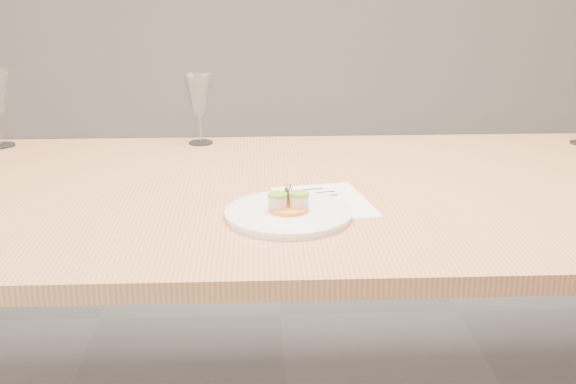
{
  "coord_description": "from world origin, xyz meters",
  "views": [
    {
      "loc": [
        -0.08,
        -1.61,
        1.28
      ],
      "look_at": [
        -0.02,
        -0.18,
        0.8
      ],
      "focal_mm": 45.0,
      "sensor_mm": 36.0,
      "label": 1
    }
  ],
  "objects_px": {
    "recipe_sheet": "(324,201)",
    "wine_glass_1": "(199,96)",
    "dining_table": "(291,215)",
    "dinner_plate": "(289,212)"
  },
  "relations": [
    {
      "from": "dining_table",
      "to": "wine_glass_1",
      "type": "height_order",
      "value": "wine_glass_1"
    },
    {
      "from": "dinner_plate",
      "to": "recipe_sheet",
      "type": "relative_size",
      "value": 0.97
    },
    {
      "from": "dining_table",
      "to": "recipe_sheet",
      "type": "relative_size",
      "value": 8.74
    },
    {
      "from": "recipe_sheet",
      "to": "wine_glass_1",
      "type": "bearing_deg",
      "value": 109.75
    },
    {
      "from": "dining_table",
      "to": "dinner_plate",
      "type": "bearing_deg",
      "value": -94.32
    },
    {
      "from": "dining_table",
      "to": "dinner_plate",
      "type": "relative_size",
      "value": 8.99
    },
    {
      "from": "wine_glass_1",
      "to": "recipe_sheet",
      "type": "bearing_deg",
      "value": -59.67
    },
    {
      "from": "recipe_sheet",
      "to": "wine_glass_1",
      "type": "distance_m",
      "value": 0.63
    },
    {
      "from": "recipe_sheet",
      "to": "wine_glass_1",
      "type": "height_order",
      "value": "wine_glass_1"
    },
    {
      "from": "dining_table",
      "to": "wine_glass_1",
      "type": "distance_m",
      "value": 0.53
    }
  ]
}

